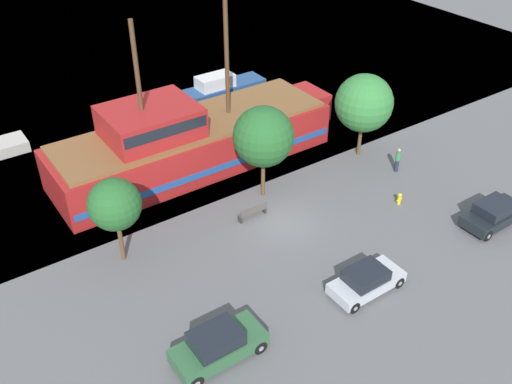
{
  "coord_description": "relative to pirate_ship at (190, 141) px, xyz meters",
  "views": [
    {
      "loc": [
        -16.33,
        -20.93,
        20.4
      ],
      "look_at": [
        -0.55,
        2.0,
        1.2
      ],
      "focal_mm": 40.0,
      "sensor_mm": 36.0,
      "label": 1
    }
  ],
  "objects": [
    {
      "name": "parked_car_curb_rear",
      "position": [
        1.32,
        -15.47,
        -1.21
      ],
      "size": [
        3.91,
        1.79,
        1.36
      ],
      "color": "#B7BCC6",
      "rests_on": "ground_plane"
    },
    {
      "name": "moored_boat_dockside",
      "position": [
        7.5,
        8.56,
        -1.25
      ],
      "size": [
        7.72,
        2.13,
        1.74
      ],
      "color": "navy",
      "rests_on": "water_surface"
    },
    {
      "name": "water_surface",
      "position": [
        1.31,
        35.41,
        -1.88
      ],
      "size": [
        80.0,
        80.0,
        0.0
      ],
      "primitive_type": "plane",
      "color": "#38667F",
      "rests_on": "ground"
    },
    {
      "name": "pedestrian_walking_near",
      "position": [
        10.84,
        -8.39,
        -1.01
      ],
      "size": [
        0.32,
        0.32,
        1.71
      ],
      "color": "#232838",
      "rests_on": "ground_plane"
    },
    {
      "name": "ground_plane",
      "position": [
        1.31,
        -8.59,
        -1.88
      ],
      "size": [
        160.0,
        160.0,
        0.0
      ],
      "primitive_type": "plane",
      "color": "#5B5B5E"
    },
    {
      "name": "parked_car_curb_mid",
      "position": [
        -6.94,
        -14.86,
        -1.1
      ],
      "size": [
        4.19,
        1.88,
        1.6
      ],
      "color": "#2D5B38",
      "rests_on": "ground_plane"
    },
    {
      "name": "tree_row_midwest",
      "position": [
        10.28,
        -5.34,
        2.03
      ],
      "size": [
        3.87,
        3.87,
        5.85
      ],
      "color": "brown",
      "rests_on": "ground_plane"
    },
    {
      "name": "bench_promenade_east",
      "position": [
        0.09,
        -7.26,
        -1.44
      ],
      "size": [
        1.83,
        0.45,
        0.85
      ],
      "color": "#4C4742",
      "rests_on": "ground_plane"
    },
    {
      "name": "tree_row_mideast",
      "position": [
        1.94,
        -5.64,
        2.26
      ],
      "size": [
        3.65,
        3.65,
        5.97
      ],
      "color": "brown",
      "rests_on": "ground_plane"
    },
    {
      "name": "tree_row_east",
      "position": [
        -7.7,
        -6.32,
        1.7
      ],
      "size": [
        2.75,
        2.75,
        4.97
      ],
      "color": "brown",
      "rests_on": "ground_plane"
    },
    {
      "name": "fire_hydrant",
      "position": [
        8.23,
        -11.15,
        -1.47
      ],
      "size": [
        0.42,
        0.25,
        0.76
      ],
      "color": "yellow",
      "rests_on": "ground_plane"
    },
    {
      "name": "pirate_ship",
      "position": [
        0.0,
        0.0,
        0.0
      ],
      "size": [
        20.14,
        5.66,
        11.79
      ],
      "color": "#A31E1E",
      "rests_on": "water_surface"
    },
    {
      "name": "parked_car_curb_front",
      "position": [
        11.25,
        -15.61,
        -1.16
      ],
      "size": [
        4.12,
        1.86,
        1.47
      ],
      "color": "black",
      "rests_on": "ground_plane"
    }
  ]
}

